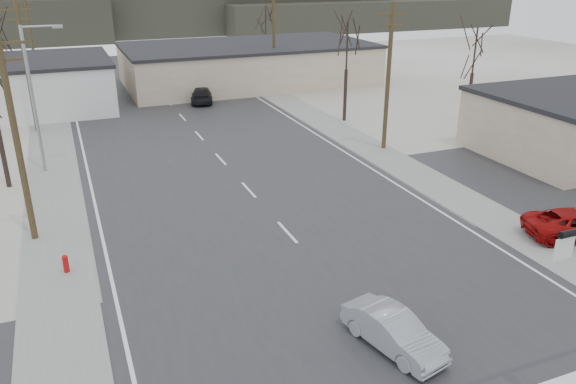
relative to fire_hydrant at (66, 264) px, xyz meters
name	(u,v)px	position (x,y,z in m)	size (l,w,h in m)	color
ground	(368,322)	(10.20, -8.00, -0.45)	(140.00, 140.00, 0.00)	silver
main_road	(243,184)	(10.20, 7.00, -0.43)	(18.00, 110.00, 0.05)	#292A2C
cross_road	(368,322)	(10.20, -8.00, -0.43)	(90.00, 10.00, 0.04)	#292A2C
sidewalk_left	(53,181)	(-0.40, 12.00, -0.42)	(3.00, 90.00, 0.06)	gray
sidewalk_right	(359,142)	(20.80, 12.00, -0.42)	(3.00, 90.00, 0.06)	gray
fire_hydrant	(66,264)	(0.00, 0.00, 0.00)	(0.24, 0.24, 0.87)	#A50C0C
building_right_far	(248,64)	(20.20, 36.00, 1.70)	(26.30, 14.30, 4.30)	#C4B295
upole_left_b	(16,134)	(-1.30, 4.00, 4.77)	(2.20, 0.30, 10.00)	#463820
upole_left_c	(26,65)	(-1.30, 24.00, 4.77)	(2.20, 0.30, 10.00)	#463820
upole_left_d	(31,35)	(-1.30, 44.00, 4.77)	(2.20, 0.30, 10.00)	#463820
upole_right_a	(388,75)	(21.70, 10.00, 4.77)	(2.20, 0.30, 10.00)	#463820
upole_right_b	(274,38)	(21.70, 32.00, 4.77)	(2.20, 0.30, 10.00)	#463820
streetlight_main	(35,92)	(-0.60, 14.00, 4.64)	(2.40, 0.25, 9.00)	gray
tree_right_mid	(347,49)	(22.70, 18.00, 5.48)	(3.74, 3.74, 8.33)	#2F211C
tree_right_far	(266,23)	(25.20, 44.00, 5.13)	(3.52, 3.52, 7.84)	#2F211C
tree_lot	(475,53)	(32.20, 14.00, 5.13)	(3.52, 3.52, 7.84)	#2F211C
hill_center	(187,8)	(25.20, 88.00, 4.05)	(80.00, 18.00, 9.00)	#333026
hill_right	(363,14)	(60.20, 82.00, 2.30)	(60.00, 18.00, 5.50)	#333026
sedan_crossing	(393,331)	(10.20, -9.61, 0.25)	(1.39, 3.98, 1.31)	#94979D
car_far_a	(202,95)	(13.19, 28.98, 0.31)	(2.00, 4.92, 1.43)	black
car_far_b	(135,57)	(10.47, 54.31, 0.35)	(1.78, 4.44, 1.51)	black
car_parked_red	(576,224)	(22.86, -5.68, 0.26)	(2.24, 4.86, 1.35)	#8F0807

